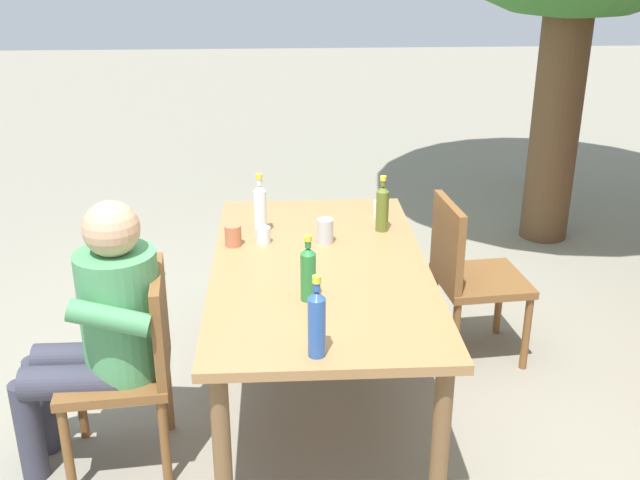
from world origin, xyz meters
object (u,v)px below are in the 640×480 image
(bottle_blue, at_px, (317,322))
(bottle_olive, at_px, (382,207))
(dining_table, at_px, (320,280))
(bottle_green, at_px, (308,272))
(cup_terracotta, at_px, (233,236))
(chair_near_right, at_px, (134,359))
(cup_steel, at_px, (325,231))
(cup_glass, at_px, (263,235))
(person_in_white_shirt, at_px, (102,325))
(chair_far_left, at_px, (468,271))
(bottle_clear, at_px, (260,208))
(cup_white, at_px, (380,209))

(bottle_blue, distance_m, bottle_olive, 1.25)
(bottle_blue, bearing_deg, dining_table, 175.96)
(bottle_green, relative_size, cup_terracotta, 2.76)
(chair_near_right, distance_m, cup_steel, 1.09)
(cup_glass, bearing_deg, bottle_green, 17.35)
(cup_terracotta, height_order, cup_steel, cup_steel)
(chair_near_right, relative_size, bottle_green, 3.09)
(chair_near_right, height_order, person_in_white_shirt, person_in_white_shirt)
(dining_table, relative_size, cup_glass, 22.13)
(chair_near_right, relative_size, bottle_olive, 3.04)
(person_in_white_shirt, bearing_deg, chair_far_left, 115.12)
(chair_far_left, xyz_separation_m, cup_glass, (0.12, -1.05, 0.27))
(bottle_green, bearing_deg, chair_near_right, -86.40)
(cup_steel, bearing_deg, dining_table, -8.61)
(dining_table, distance_m, cup_glass, 0.39)
(chair_far_left, bearing_deg, chair_near_right, -63.61)
(bottle_green, bearing_deg, cup_glass, -162.65)
(bottle_olive, xyz_separation_m, bottle_green, (0.75, -0.40, -0.00))
(cup_terracotta, bearing_deg, bottle_green, 29.45)
(chair_far_left, bearing_deg, bottle_blue, -35.65)
(chair_near_right, bearing_deg, dining_table, 116.38)
(chair_far_left, relative_size, bottle_clear, 2.83)
(bottle_green, xyz_separation_m, cup_glass, (-0.62, -0.19, -0.08))
(bottle_clear, height_order, bottle_olive, bottle_clear)
(bottle_clear, xyz_separation_m, cup_steel, (0.14, 0.31, -0.07))
(bottle_blue, relative_size, cup_terracotta, 3.04)
(chair_near_right, bearing_deg, person_in_white_shirt, -85.72)
(cup_glass, height_order, cup_white, same)
(bottle_blue, height_order, cup_steel, bottle_blue)
(bottle_blue, bearing_deg, cup_steel, 174.82)
(bottle_green, xyz_separation_m, cup_terracotta, (-0.59, -0.33, -0.07))
(bottle_olive, bearing_deg, person_in_white_shirt, -56.88)
(chair_near_right, xyz_separation_m, person_in_white_shirt, (0.01, -0.11, 0.17))
(bottle_blue, relative_size, cup_white, 3.83)
(bottle_olive, distance_m, bottle_green, 0.85)
(bottle_green, relative_size, cup_glass, 3.52)
(chair_near_right, height_order, cup_white, chair_near_right)
(bottle_clear, xyz_separation_m, bottle_green, (0.75, 0.21, -0.01))
(bottle_olive, bearing_deg, bottle_clear, -89.83)
(bottle_clear, height_order, cup_glass, bottle_clear)
(person_in_white_shirt, xyz_separation_m, bottle_olive, (-0.80, 1.23, 0.19))
(person_in_white_shirt, relative_size, cup_steel, 9.90)
(dining_table, height_order, cup_white, cup_white)
(person_in_white_shirt, height_order, bottle_blue, person_in_white_shirt)
(chair_near_right, distance_m, cup_glass, 0.89)
(chair_far_left, xyz_separation_m, person_in_white_shirt, (0.79, -1.68, 0.17))
(bottle_blue, height_order, bottle_olive, bottle_blue)
(bottle_blue, bearing_deg, cup_glass, -169.04)
(cup_glass, bearing_deg, person_in_white_shirt, -43.48)
(cup_terracotta, bearing_deg, bottle_clear, 140.09)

